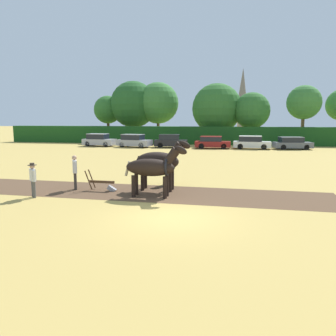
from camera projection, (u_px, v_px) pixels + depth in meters
ground_plane at (172, 217)px, 12.08m from camera, size 240.00×240.00×0.00m
plowed_furrow_strip at (84, 190)px, 16.67m from camera, size 24.52×4.01×0.01m
hedgerow at (215, 136)px, 44.75m from camera, size 60.78×1.57×2.44m
tree_far_left at (108, 110)px, 52.46m from camera, size 4.42×4.42×7.14m
tree_left at (133, 105)px, 51.65m from camera, size 7.26×7.26×9.35m
tree_center_left at (158, 103)px, 50.87m from camera, size 6.37×6.37×9.09m
tree_center at (217, 109)px, 47.95m from camera, size 7.26×7.26×8.62m
tree_center_right at (252, 111)px, 45.89m from camera, size 5.07×5.07×7.17m
tree_right at (304, 103)px, 44.45m from camera, size 4.60×4.60×8.01m
church_spire at (242, 99)px, 81.87m from camera, size 2.45×2.45×15.88m
draft_horse_lead_left at (153, 168)px, 15.01m from camera, size 3.00×0.88×2.47m
draft_horse_lead_right at (160, 161)px, 16.37m from camera, size 2.91×1.04×2.59m
plow at (104, 184)px, 16.40m from camera, size 1.60×0.47×1.13m
farmer_at_plow at (75, 170)px, 16.56m from camera, size 0.42×0.62×1.76m
farmer_beside_team at (173, 165)px, 18.09m from camera, size 0.45×0.66×1.79m
farmer_onlooker_left at (33, 178)px, 14.94m from camera, size 0.48×0.47×1.60m
parked_car_far_left at (99, 140)px, 42.34m from camera, size 4.26×2.16×1.61m
parked_car_left at (134, 141)px, 40.88m from camera, size 4.58×2.55×1.61m
parked_car_center_left at (170, 141)px, 40.59m from camera, size 4.23×2.16×1.60m
parked_car_center at (212, 142)px, 39.23m from camera, size 4.22×1.85×1.46m
parked_car_center_right at (251, 143)px, 38.56m from camera, size 4.37×1.96×1.54m
parked_car_right at (292, 143)px, 38.13m from camera, size 4.51×2.44×1.44m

